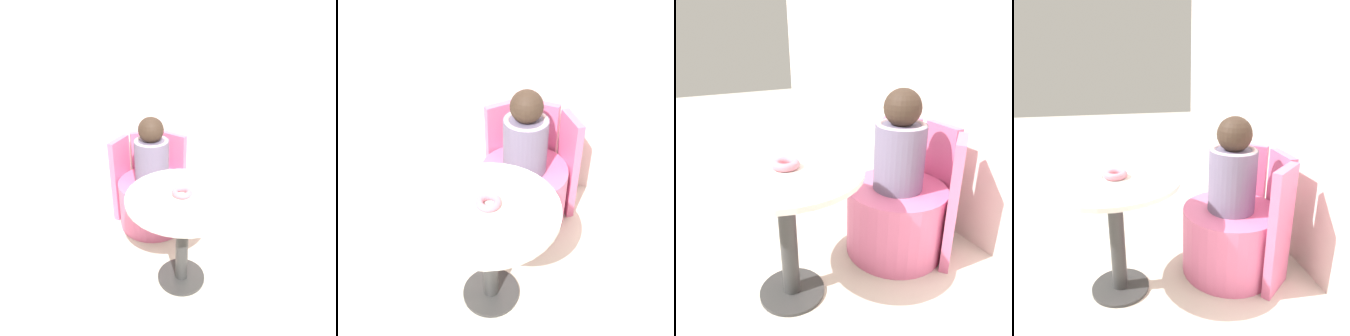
{
  "view_description": "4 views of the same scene",
  "coord_description": "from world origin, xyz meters",
  "views": [
    {
      "loc": [
        -0.44,
        -1.47,
        1.66
      ],
      "look_at": [
        0.02,
        0.28,
        0.71
      ],
      "focal_mm": 32.0,
      "sensor_mm": 36.0,
      "label": 1
    },
    {
      "loc": [
        0.62,
        -1.25,
        1.97
      ],
      "look_at": [
        -0.01,
        0.29,
        0.67
      ],
      "focal_mm": 42.0,
      "sensor_mm": 36.0,
      "label": 2
    },
    {
      "loc": [
        1.28,
        -0.42,
        1.22
      ],
      "look_at": [
        0.02,
        0.27,
        0.62
      ],
      "focal_mm": 35.0,
      "sensor_mm": 36.0,
      "label": 3
    },
    {
      "loc": [
        1.63,
        -0.01,
        1.27
      ],
      "look_at": [
        0.0,
        0.33,
        0.7
      ],
      "focal_mm": 35.0,
      "sensor_mm": 36.0,
      "label": 4
    }
  ],
  "objects": [
    {
      "name": "ground_plane",
      "position": [
        0.0,
        0.0,
        0.0
      ],
      "size": [
        12.0,
        12.0,
        0.0
      ],
      "primitive_type": "plane",
      "color": "beige"
    },
    {
      "name": "back_wall",
      "position": [
        0.0,
        1.13,
        1.2
      ],
      "size": [
        6.0,
        0.06,
        2.4
      ],
      "color": "silver",
      "rests_on": "ground_plane"
    },
    {
      "name": "round_table",
      "position": [
        0.03,
        -0.03,
        0.52
      ],
      "size": [
        0.7,
        0.7,
        0.68
      ],
      "color": "#333333",
      "rests_on": "ground_plane"
    },
    {
      "name": "tub_chair",
      "position": [
        -0.03,
        0.63,
        0.21
      ],
      "size": [
        0.57,
        0.57,
        0.41
      ],
      "color": "#DB6693",
      "rests_on": "ground_plane"
    },
    {
      "name": "booth_backrest",
      "position": [
        -0.03,
        0.87,
        0.37
      ],
      "size": [
        0.66,
        0.24,
        0.73
      ],
      "color": "#DB6693",
      "rests_on": "ground_plane"
    },
    {
      "name": "child_figure",
      "position": [
        -0.03,
        0.63,
        0.66
      ],
      "size": [
        0.27,
        0.27,
        0.55
      ],
      "color": "slate",
      "rests_on": "tub_chair"
    },
    {
      "name": "donut",
      "position": [
        0.02,
        -0.02,
        0.7
      ],
      "size": [
        0.12,
        0.12,
        0.04
      ],
      "color": "pink",
      "rests_on": "round_table"
    },
    {
      "name": "paper_napkin",
      "position": [
        -0.05,
        -0.16,
        0.68
      ],
      "size": [
        0.17,
        0.17,
        0.01
      ],
      "color": "white",
      "rests_on": "round_table"
    }
  ]
}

